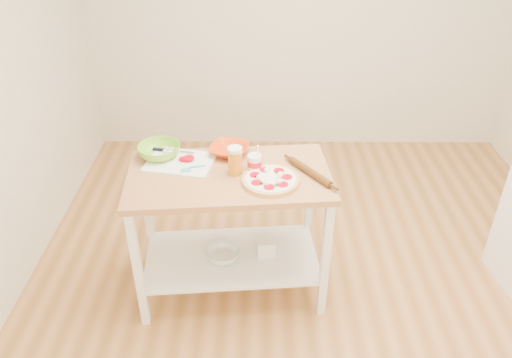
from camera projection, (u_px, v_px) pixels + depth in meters
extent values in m
cube|color=#B87C44|center=(318.00, 304.00, 3.29)|extent=(4.00, 4.50, 0.02)
cube|color=beige|center=(303.00, 8.00, 4.47)|extent=(4.00, 0.02, 2.70)
cube|color=#B67B4A|center=(229.00, 177.00, 2.96)|extent=(1.25, 0.75, 0.04)
cube|color=white|center=(232.00, 257.00, 3.30)|extent=(1.17, 0.69, 0.02)
cube|color=white|center=(138.00, 271.00, 2.92)|extent=(0.05, 0.05, 0.86)
cube|color=white|center=(148.00, 214.00, 3.40)|extent=(0.05, 0.05, 0.86)
cube|color=white|center=(325.00, 261.00, 3.00)|extent=(0.05, 0.05, 0.86)
cube|color=white|center=(309.00, 206.00, 3.47)|extent=(0.05, 0.05, 0.86)
cylinder|color=#E4B361|center=(271.00, 181.00, 2.87)|extent=(0.33, 0.33, 0.02)
cylinder|color=#E4B361|center=(271.00, 179.00, 2.86)|extent=(0.33, 0.33, 0.01)
cylinder|color=white|center=(271.00, 179.00, 2.86)|extent=(0.29, 0.29, 0.01)
cylinder|color=#CA0012|center=(287.00, 177.00, 2.86)|extent=(0.06, 0.06, 0.01)
cylinder|color=#CA0012|center=(279.00, 171.00, 2.92)|extent=(0.06, 0.06, 0.01)
cylinder|color=#CA0012|center=(265.00, 170.00, 2.93)|extent=(0.06, 0.06, 0.01)
cylinder|color=#CA0012|center=(255.00, 175.00, 2.88)|extent=(0.06, 0.06, 0.01)
cylinder|color=#CA0012|center=(257.00, 183.00, 2.81)|extent=(0.06, 0.06, 0.01)
cylinder|color=#CA0012|center=(269.00, 187.00, 2.78)|extent=(0.06, 0.06, 0.01)
cylinder|color=#CA0012|center=(283.00, 184.00, 2.80)|extent=(0.06, 0.06, 0.01)
sphere|color=white|center=(280.00, 175.00, 2.89)|extent=(0.04, 0.04, 0.04)
sphere|color=white|center=(267.00, 171.00, 2.92)|extent=(0.04, 0.04, 0.04)
sphere|color=white|center=(260.00, 177.00, 2.86)|extent=(0.04, 0.04, 0.04)
sphere|color=white|center=(267.00, 183.00, 2.81)|extent=(0.04, 0.04, 0.04)
sphere|color=white|center=(279.00, 182.00, 2.82)|extent=(0.04, 0.04, 0.04)
sphere|color=white|center=(280.00, 175.00, 2.89)|extent=(0.04, 0.04, 0.04)
sphere|color=white|center=(267.00, 171.00, 2.92)|extent=(0.04, 0.04, 0.04)
plane|color=#175314|center=(279.00, 178.00, 2.85)|extent=(0.03, 0.03, 0.00)
plane|color=#175314|center=(278.00, 173.00, 2.90)|extent=(0.04, 0.04, 0.00)
plane|color=#175314|center=(266.00, 171.00, 2.91)|extent=(0.04, 0.04, 0.00)
plane|color=#175314|center=(257.00, 176.00, 2.86)|extent=(0.03, 0.03, 0.00)
plane|color=#175314|center=(262.00, 183.00, 2.80)|extent=(0.04, 0.04, 0.00)
plane|color=#175314|center=(276.00, 185.00, 2.79)|extent=(0.04, 0.04, 0.00)
cube|color=white|center=(180.00, 162.00, 3.05)|extent=(0.45, 0.37, 0.01)
cube|color=#F4EACC|center=(165.00, 152.00, 3.12)|extent=(0.03, 0.03, 0.02)
cube|color=#F4EACC|center=(171.00, 152.00, 3.12)|extent=(0.03, 0.03, 0.02)
cube|color=#F4EACC|center=(176.00, 153.00, 3.11)|extent=(0.03, 0.03, 0.02)
cube|color=#F4EACC|center=(167.00, 149.00, 3.15)|extent=(0.03, 0.03, 0.02)
cube|color=#F4EACC|center=(172.00, 150.00, 3.14)|extent=(0.03, 0.03, 0.02)
cube|color=#F4EACC|center=(178.00, 150.00, 3.14)|extent=(0.03, 0.03, 0.02)
cylinder|color=#CA0012|center=(184.00, 159.00, 3.06)|extent=(0.07, 0.07, 0.01)
cylinder|color=#CA0012|center=(187.00, 159.00, 3.06)|extent=(0.07, 0.07, 0.01)
cylinder|color=#CA0012|center=(189.00, 158.00, 3.05)|extent=(0.07, 0.07, 0.01)
cube|color=#2FB0A4|center=(186.00, 170.00, 2.95)|extent=(0.07, 0.05, 0.01)
cylinder|color=#2FB0A4|center=(197.00, 166.00, 2.99)|extent=(0.10, 0.04, 0.01)
cube|color=silver|center=(180.00, 152.00, 3.14)|extent=(0.18, 0.06, 0.00)
cube|color=black|center=(160.00, 150.00, 3.16)|extent=(0.10, 0.04, 0.01)
imported|color=red|center=(229.00, 150.00, 3.13)|extent=(0.30, 0.30, 0.06)
imported|color=#79C12E|center=(159.00, 151.00, 3.09)|extent=(0.27, 0.27, 0.08)
cylinder|color=orange|center=(235.00, 162.00, 2.91)|extent=(0.08, 0.08, 0.15)
cylinder|color=white|center=(235.00, 149.00, 2.87)|extent=(0.09, 0.09, 0.02)
cylinder|color=white|center=(255.00, 163.00, 2.96)|extent=(0.08, 0.08, 0.10)
cylinder|color=red|center=(255.00, 163.00, 2.96)|extent=(0.08, 0.08, 0.04)
cylinder|color=silver|center=(258.00, 151.00, 2.91)|extent=(0.01, 0.05, 0.10)
cylinder|color=#523112|center=(310.00, 172.00, 2.93)|extent=(0.24, 0.31, 0.04)
imported|color=silver|center=(223.00, 254.00, 3.25)|extent=(0.30, 0.30, 0.07)
cube|color=white|center=(266.00, 246.00, 3.29)|extent=(0.12, 0.12, 0.12)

